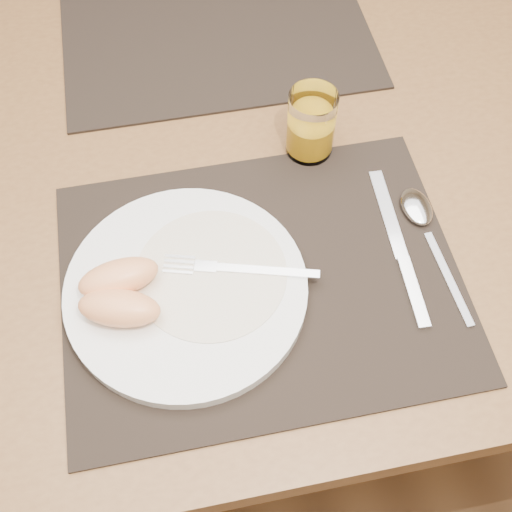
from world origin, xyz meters
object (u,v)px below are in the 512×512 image
(fork, at_px, (227,268))
(knife, at_px, (402,258))
(table, at_px, (237,177))
(spoon, at_px, (421,217))
(plate, at_px, (186,289))
(juice_glass, at_px, (311,126))
(placemat_far, at_px, (215,26))
(placemat_near, at_px, (261,280))

(fork, relative_size, knife, 0.78)
(table, distance_m, spoon, 0.28)
(plate, xyz_separation_m, juice_glass, (0.18, 0.18, 0.03))
(placemat_far, distance_m, spoon, 0.44)
(fork, height_order, knife, fork)
(fork, bearing_deg, plate, -166.16)
(placemat_near, distance_m, placemat_far, 0.44)
(plate, xyz_separation_m, spoon, (0.29, 0.04, -0.00))
(placemat_near, xyz_separation_m, plate, (-0.09, -0.00, 0.01))
(placemat_far, bearing_deg, placemat_near, -92.38)
(placemat_far, relative_size, fork, 2.61)
(placemat_near, xyz_separation_m, fork, (-0.04, 0.01, 0.02))
(plate, height_order, juice_glass, juice_glass)
(placemat_far, distance_m, fork, 0.43)
(placemat_near, relative_size, plate, 1.67)
(table, relative_size, placemat_far, 3.11)
(placemat_near, xyz_separation_m, spoon, (0.20, 0.04, 0.01))
(knife, bearing_deg, placemat_near, 177.85)
(placemat_far, bearing_deg, spoon, -64.93)
(fork, bearing_deg, juice_glass, 51.08)
(placemat_near, bearing_deg, table, 87.59)
(placemat_near, height_order, knife, knife)
(spoon, relative_size, juice_glass, 2.10)
(knife, bearing_deg, juice_glass, 109.71)
(plate, relative_size, juice_glass, 2.96)
(placemat_far, relative_size, juice_glass, 4.93)
(table, distance_m, juice_glass, 0.16)
(table, bearing_deg, plate, -113.17)
(spoon, xyz_separation_m, juice_glass, (-0.10, 0.14, 0.03))
(placemat_near, relative_size, placemat_far, 1.00)
(spoon, distance_m, juice_glass, 0.17)
(table, bearing_deg, placemat_far, 87.65)
(placemat_far, height_order, knife, knife)
(spoon, bearing_deg, plate, -171.25)
(juice_glass, bearing_deg, placemat_near, -118.99)
(placemat_near, xyz_separation_m, placemat_far, (0.02, 0.44, 0.00))
(fork, distance_m, juice_glass, 0.22)
(placemat_near, relative_size, knife, 2.04)
(fork, xyz_separation_m, juice_glass, (0.14, 0.17, 0.02))
(knife, bearing_deg, placemat_far, 108.22)
(plate, bearing_deg, placemat_far, 76.77)
(placemat_near, bearing_deg, spoon, 11.94)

